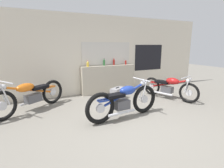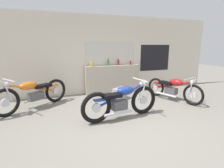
# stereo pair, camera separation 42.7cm
# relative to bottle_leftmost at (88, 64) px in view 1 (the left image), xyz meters

# --- Properties ---
(ground_plane) EXTENTS (24.00, 24.00, 0.00)m
(ground_plane) POSITION_rel_bottle_leftmost_xyz_m (0.11, -2.86, -1.12)
(ground_plane) COLOR gray
(wall_back) EXTENTS (10.00, 0.07, 2.80)m
(wall_back) POSITION_rel_bottle_leftmost_xyz_m (0.14, 0.23, 0.28)
(wall_back) COLOR beige
(wall_back) RESTS_ON ground_plane
(sill_counter) EXTENTS (2.06, 0.28, 1.02)m
(sill_counter) POSITION_rel_bottle_leftmost_xyz_m (0.80, 0.05, -0.61)
(sill_counter) COLOR #B7AD99
(sill_counter) RESTS_ON ground_plane
(bottle_leftmost) EXTENTS (0.08, 0.08, 0.22)m
(bottle_leftmost) POSITION_rel_bottle_leftmost_xyz_m (0.00, 0.00, 0.00)
(bottle_leftmost) COLOR gold
(bottle_leftmost) RESTS_ON sill_counter
(bottle_left_center) EXTENTS (0.07, 0.07, 0.27)m
(bottle_left_center) POSITION_rel_bottle_leftmost_xyz_m (0.65, 0.08, 0.02)
(bottle_left_center) COLOR #23662D
(bottle_left_center) RESTS_ON sill_counter
(bottle_center) EXTENTS (0.07, 0.07, 0.26)m
(bottle_center) POSITION_rel_bottle_leftmost_xyz_m (1.05, 0.10, 0.02)
(bottle_center) COLOR maroon
(bottle_center) RESTS_ON sill_counter
(bottle_right_center) EXTENTS (0.06, 0.06, 0.20)m
(bottle_right_center) POSITION_rel_bottle_leftmost_xyz_m (1.54, 0.05, -0.01)
(bottle_right_center) COLOR maroon
(bottle_right_center) RESTS_ON sill_counter
(motorcycle_red) EXTENTS (0.86, 1.86, 0.81)m
(motorcycle_red) POSITION_rel_bottle_leftmost_xyz_m (2.30, -1.53, -0.72)
(motorcycle_red) COLOR black
(motorcycle_red) RESTS_ON ground_plane
(motorcycle_orange) EXTENTS (1.88, 1.30, 0.92)m
(motorcycle_orange) POSITION_rel_bottle_leftmost_xyz_m (-1.88, -0.81, -0.68)
(motorcycle_orange) COLOR black
(motorcycle_orange) RESTS_ON ground_plane
(motorcycle_blue) EXTENTS (2.04, 0.64, 0.92)m
(motorcycle_blue) POSITION_rel_bottle_leftmost_xyz_m (0.18, -2.28, -0.69)
(motorcycle_blue) COLOR black
(motorcycle_blue) RESTS_ON ground_plane
(hard_case_silver) EXTENTS (0.58, 0.49, 0.41)m
(hard_case_silver) POSITION_rel_bottle_leftmost_xyz_m (0.72, -0.86, -0.93)
(hard_case_silver) COLOR #9E9EA3
(hard_case_silver) RESTS_ON ground_plane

